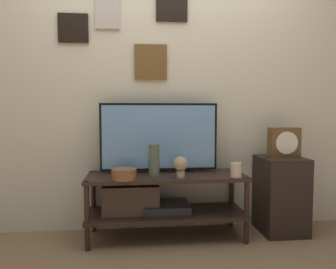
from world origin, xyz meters
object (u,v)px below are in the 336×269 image
vase_tall_ceramic (154,161)px  candle_jar (236,170)px  vase_wide_bowl (124,174)px  mantel_clock (284,142)px  decorative_bust (181,165)px  television (159,137)px

vase_tall_ceramic → candle_jar: bearing=-5.8°
candle_jar → vase_wide_bowl: bearing=179.2°
vase_tall_ceramic → vase_wide_bowl: bearing=-167.0°
vase_wide_bowl → candle_jar: (0.86, -0.01, 0.02)m
vase_tall_ceramic → mantel_clock: size_ratio=1.01×
decorative_bust → vase_tall_ceramic: bearing=163.6°
television → vase_wide_bowl: bearing=-138.9°
decorative_bust → television: bearing=119.6°
vase_wide_bowl → decorative_bust: (0.43, -0.01, 0.06)m
vase_tall_ceramic → vase_wide_bowl: vase_tall_ceramic is taller
decorative_bust → mantel_clock: mantel_clock is taller
television → vase_tall_ceramic: bearing=-105.7°
vase_tall_ceramic → mantel_clock: (1.10, 0.12, 0.12)m
candle_jar → decorative_bust: size_ratio=0.67×
candle_jar → decorative_bust: bearing=179.2°
television → vase_tall_ceramic: size_ratio=3.77×
vase_wide_bowl → candle_jar: 0.86m
television → decorative_bust: television is taller
vase_wide_bowl → mantel_clock: mantel_clock is taller
vase_tall_ceramic → candle_jar: 0.64m
vase_tall_ceramic → candle_jar: (0.63, -0.06, -0.07)m
vase_wide_bowl → mantel_clock: 1.36m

